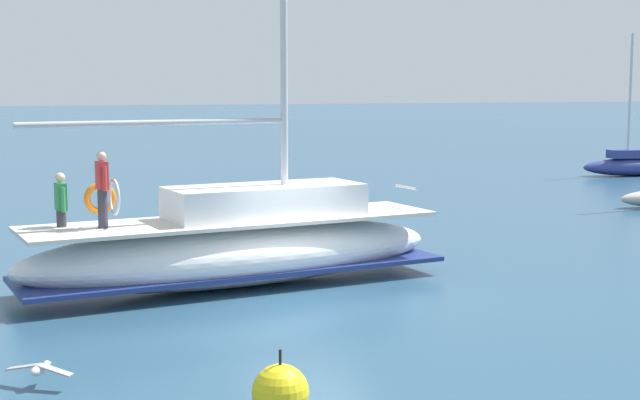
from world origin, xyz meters
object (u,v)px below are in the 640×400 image
Objects in this scene: main_sailboat at (238,245)px; seagull at (40,369)px; mooring_buoy at (280,393)px; moored_ketch_distant at (634,164)px.

seagull is at bearing -39.76° from main_sailboat.
seagull is 3.64m from mooring_buoy.
mooring_buoy is (7.77, -1.74, -0.66)m from main_sailboat.
moored_ketch_distant is at bearing 126.92° from seagull.
main_sailboat is 1.68× the size of moored_ketch_distant.
seagull is 0.92× the size of mooring_buoy.
main_sailboat is 11.68× the size of mooring_buoy.
main_sailboat is 30.35m from moored_ketch_distant.
seagull is (22.48, -29.91, -0.28)m from moored_ketch_distant.
main_sailboat reaches higher than moored_ketch_distant.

